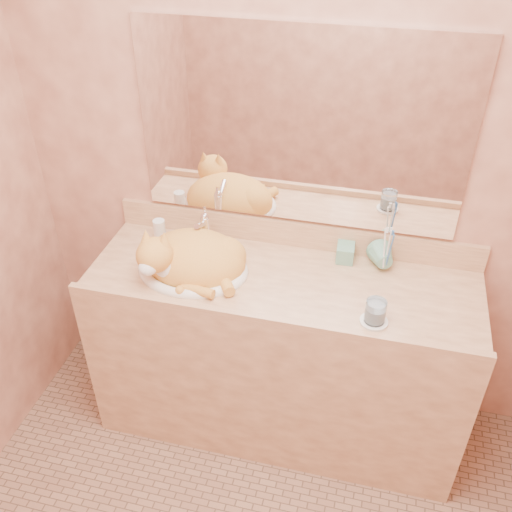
% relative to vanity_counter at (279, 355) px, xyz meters
% --- Properties ---
extents(wall_back, '(2.40, 0.02, 2.50)m').
position_rel_vanity_counter_xyz_m(wall_back, '(0.00, 0.28, 0.82)').
color(wall_back, '#985845').
rests_on(wall_back, ground).
extents(vanity_counter, '(1.60, 0.55, 0.85)m').
position_rel_vanity_counter_xyz_m(vanity_counter, '(0.00, 0.00, 0.00)').
color(vanity_counter, '#9F6C47').
rests_on(vanity_counter, floor).
extents(mirror, '(1.30, 0.02, 0.80)m').
position_rel_vanity_counter_xyz_m(mirror, '(0.00, 0.26, 0.97)').
color(mirror, white).
rests_on(mirror, wall_back).
extents(sink_basin, '(0.51, 0.45, 0.14)m').
position_rel_vanity_counter_xyz_m(sink_basin, '(-0.37, -0.02, 0.50)').
color(sink_basin, white).
rests_on(sink_basin, vanity_counter).
extents(faucet, '(0.07, 0.14, 0.18)m').
position_rel_vanity_counter_xyz_m(faucet, '(-0.37, 0.15, 0.52)').
color(faucet, white).
rests_on(faucet, vanity_counter).
extents(cat, '(0.44, 0.36, 0.23)m').
position_rel_vanity_counter_xyz_m(cat, '(-0.38, -0.03, 0.50)').
color(cat, orange).
rests_on(cat, sink_basin).
extents(soap_dispenser, '(0.08, 0.08, 0.16)m').
position_rel_vanity_counter_xyz_m(soap_dispenser, '(0.23, 0.16, 0.51)').
color(soap_dispenser, '#67A68B').
rests_on(soap_dispenser, vanity_counter).
extents(toothbrush_cup, '(0.14, 0.14, 0.10)m').
position_rel_vanity_counter_xyz_m(toothbrush_cup, '(0.40, 0.15, 0.48)').
color(toothbrush_cup, '#67A68B').
rests_on(toothbrush_cup, vanity_counter).
extents(toothbrushes, '(0.04, 0.04, 0.22)m').
position_rel_vanity_counter_xyz_m(toothbrushes, '(0.40, 0.15, 0.56)').
color(toothbrushes, white).
rests_on(toothbrushes, toothbrush_cup).
extents(saucer, '(0.10, 0.10, 0.01)m').
position_rel_vanity_counter_xyz_m(saucer, '(0.38, -0.16, 0.43)').
color(saucer, white).
rests_on(saucer, vanity_counter).
extents(water_glass, '(0.08, 0.08, 0.09)m').
position_rel_vanity_counter_xyz_m(water_glass, '(0.38, -0.16, 0.48)').
color(water_glass, silver).
rests_on(water_glass, saucer).
extents(lotion_bottle, '(0.05, 0.05, 0.12)m').
position_rel_vanity_counter_xyz_m(lotion_bottle, '(-0.57, 0.13, 0.49)').
color(lotion_bottle, white).
rests_on(lotion_bottle, vanity_counter).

